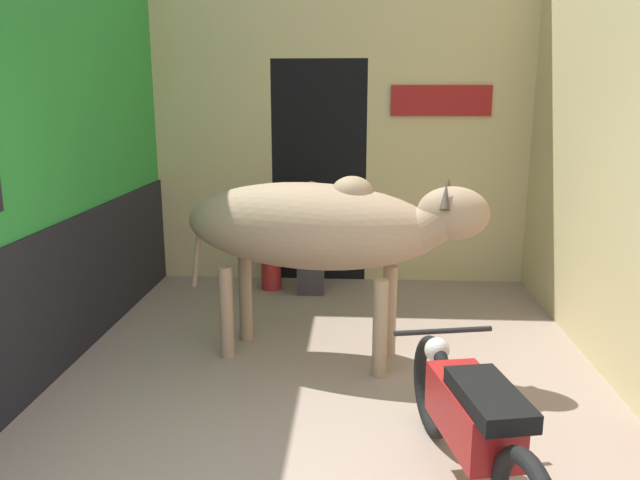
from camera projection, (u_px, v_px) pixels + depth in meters
wall_left_shopfront at (46, 111)px, 4.61m from camera, size 0.25×4.46×3.99m
wall_back_with_doorway at (333, 127)px, 6.98m from camera, size 4.07×0.93×3.99m
wall_right_with_door at (637, 107)px, 4.33m from camera, size 0.22×4.46×3.99m
cow at (320, 228)px, 4.75m from camera, size 2.40×1.13×1.48m
motorcycle_near at (472, 422)px, 3.18m from camera, size 0.61×1.85×0.74m
shopkeeper_seated at (311, 236)px, 6.55m from camera, size 0.40×0.33×1.17m
plastic_stool at (271, 270)px, 6.71m from camera, size 0.30×0.30×0.39m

